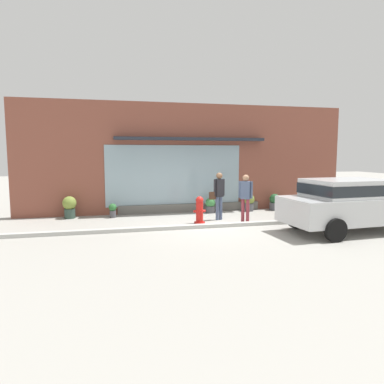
{
  "coord_description": "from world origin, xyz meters",
  "views": [
    {
      "loc": [
        -3.31,
        -11.18,
        2.47
      ],
      "look_at": [
        -0.36,
        1.2,
        1.05
      ],
      "focal_mm": 32.47,
      "sensor_mm": 36.0,
      "label": 1
    }
  ],
  "objects": [
    {
      "name": "ground_plane",
      "position": [
        0.0,
        0.0,
        0.0
      ],
      "size": [
        60.0,
        60.0,
        0.0
      ],
      "primitive_type": "plane",
      "color": "#9E9B93"
    },
    {
      "name": "potted_plant_low_front",
      "position": [
        -3.23,
        2.4,
        0.3
      ],
      "size": [
        0.29,
        0.29,
        0.55
      ],
      "color": "#4C4C51",
      "rests_on": "ground_plane"
    },
    {
      "name": "pedestrian_passerby",
      "position": [
        1.41,
        0.37,
        1.02
      ],
      "size": [
        0.43,
        0.36,
        1.72
      ],
      "rotation": [
        0.0,
        0.0,
        2.52
      ],
      "color": "#8E333D",
      "rests_on": "ground_plane"
    },
    {
      "name": "potted_plant_trailing_edge",
      "position": [
        -4.83,
        2.64,
        0.47
      ],
      "size": [
        0.52,
        0.52,
        0.85
      ],
      "color": "#33473D",
      "rests_on": "ground_plane"
    },
    {
      "name": "pedestrian_with_handbag",
      "position": [
        0.62,
        1.03,
        1.03
      ],
      "size": [
        0.63,
        0.26,
        1.77
      ],
      "rotation": [
        0.0,
        0.0,
        3.39
      ],
      "color": "#475675",
      "rests_on": "ground_plane"
    },
    {
      "name": "potted_plant_window_right",
      "position": [
        0.75,
        2.57,
        0.33
      ],
      "size": [
        0.41,
        0.41,
        0.63
      ],
      "color": "#4C4C51",
      "rests_on": "ground_plane"
    },
    {
      "name": "fire_hydrant",
      "position": [
        -0.25,
        0.53,
        0.48
      ],
      "size": [
        0.43,
        0.41,
        0.97
      ],
      "color": "red",
      "rests_on": "ground_plane"
    },
    {
      "name": "storefront",
      "position": [
        -0.01,
        3.19,
        2.23
      ],
      "size": [
        14.0,
        0.81,
        4.54
      ],
      "color": "brown",
      "rests_on": "ground_plane"
    },
    {
      "name": "potted_plant_corner_tall",
      "position": [
        3.69,
        2.59,
        0.36
      ],
      "size": [
        0.45,
        0.45,
        0.72
      ],
      "color": "#4C4C51",
      "rests_on": "ground_plane"
    },
    {
      "name": "curb_strip",
      "position": [
        0.0,
        -0.2,
        0.06
      ],
      "size": [
        14.0,
        0.24,
        0.12
      ],
      "primitive_type": "cube",
      "color": "#B2B2AD",
      "rests_on": "ground_plane"
    },
    {
      "name": "potted_plant_near_hydrant",
      "position": [
        2.5,
        2.62,
        0.4
      ],
      "size": [
        0.47,
        0.47,
        0.74
      ],
      "color": "#4C4C51",
      "rests_on": "ground_plane"
    },
    {
      "name": "parked_car_silver",
      "position": [
        4.03,
        -1.83,
        0.95
      ],
      "size": [
        4.5,
        2.28,
        1.67
      ],
      "rotation": [
        0.0,
        0.0,
        0.06
      ],
      "color": "silver",
      "rests_on": "ground_plane"
    }
  ]
}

